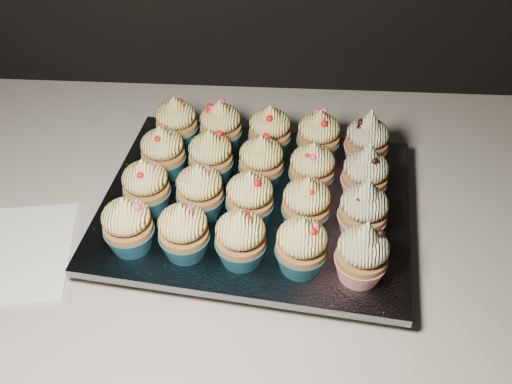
% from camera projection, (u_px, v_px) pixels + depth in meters
% --- Properties ---
extents(cabinet, '(2.40, 0.60, 0.86)m').
position_uv_depth(cabinet, '(311.00, 369.00, 1.15)').
color(cabinet, black).
rests_on(cabinet, ground).
extents(worktop, '(2.44, 0.64, 0.04)m').
position_uv_depth(worktop, '(332.00, 213.00, 0.85)').
color(worktop, beige).
rests_on(worktop, cabinet).
extents(napkin, '(0.20, 0.20, 0.00)m').
position_uv_depth(napkin, '(5.00, 254.00, 0.76)').
color(napkin, white).
rests_on(napkin, worktop).
extents(baking_tray, '(0.42, 0.34, 0.02)m').
position_uv_depth(baking_tray, '(256.00, 212.00, 0.80)').
color(baking_tray, black).
rests_on(baking_tray, worktop).
extents(foil_lining, '(0.45, 0.37, 0.01)m').
position_uv_depth(foil_lining, '(256.00, 204.00, 0.79)').
color(foil_lining, silver).
rests_on(foil_lining, baking_tray).
extents(cupcake_0, '(0.06, 0.06, 0.08)m').
position_uv_depth(cupcake_0, '(128.00, 225.00, 0.70)').
color(cupcake_0, '#16536B').
rests_on(cupcake_0, foil_lining).
extents(cupcake_1, '(0.06, 0.06, 0.08)m').
position_uv_depth(cupcake_1, '(184.00, 231.00, 0.69)').
color(cupcake_1, '#16536B').
rests_on(cupcake_1, foil_lining).
extents(cupcake_2, '(0.06, 0.06, 0.08)m').
position_uv_depth(cupcake_2, '(241.00, 238.00, 0.69)').
color(cupcake_2, '#16536B').
rests_on(cupcake_2, foil_lining).
extents(cupcake_3, '(0.06, 0.06, 0.08)m').
position_uv_depth(cupcake_3, '(301.00, 246.00, 0.68)').
color(cupcake_3, '#16536B').
rests_on(cupcake_3, foil_lining).
extents(cupcake_4, '(0.06, 0.06, 0.10)m').
position_uv_depth(cupcake_4, '(362.00, 254.00, 0.66)').
color(cupcake_4, '#A4161B').
rests_on(cupcake_4, foil_lining).
extents(cupcake_5, '(0.06, 0.06, 0.08)m').
position_uv_depth(cupcake_5, '(146.00, 186.00, 0.75)').
color(cupcake_5, '#16536B').
rests_on(cupcake_5, foil_lining).
extents(cupcake_6, '(0.06, 0.06, 0.08)m').
position_uv_depth(cupcake_6, '(200.00, 191.00, 0.75)').
color(cupcake_6, '#16536B').
rests_on(cupcake_6, foil_lining).
extents(cupcake_7, '(0.06, 0.06, 0.08)m').
position_uv_depth(cupcake_7, '(250.00, 198.00, 0.74)').
color(cupcake_7, '#16536B').
rests_on(cupcake_7, foil_lining).
extents(cupcake_8, '(0.06, 0.06, 0.08)m').
position_uv_depth(cupcake_8, '(306.00, 205.00, 0.73)').
color(cupcake_8, '#16536B').
rests_on(cupcake_8, foil_lining).
extents(cupcake_9, '(0.06, 0.06, 0.10)m').
position_uv_depth(cupcake_9, '(363.00, 210.00, 0.72)').
color(cupcake_9, '#A4161B').
rests_on(cupcake_9, foil_lining).
extents(cupcake_10, '(0.06, 0.06, 0.08)m').
position_uv_depth(cupcake_10, '(163.00, 152.00, 0.80)').
color(cupcake_10, '#16536B').
rests_on(cupcake_10, foil_lining).
extents(cupcake_11, '(0.06, 0.06, 0.08)m').
position_uv_depth(cupcake_11, '(211.00, 157.00, 0.80)').
color(cupcake_11, '#16536B').
rests_on(cupcake_11, foil_lining).
extents(cupcake_12, '(0.06, 0.06, 0.08)m').
position_uv_depth(cupcake_12, '(261.00, 162.00, 0.79)').
color(cupcake_12, '#16536B').
rests_on(cupcake_12, foil_lining).
extents(cupcake_13, '(0.06, 0.06, 0.08)m').
position_uv_depth(cupcake_13, '(312.00, 169.00, 0.78)').
color(cupcake_13, '#16536B').
rests_on(cupcake_13, foil_lining).
extents(cupcake_14, '(0.06, 0.06, 0.10)m').
position_uv_depth(cupcake_14, '(365.00, 175.00, 0.77)').
color(cupcake_14, '#A4161B').
rests_on(cupcake_14, foil_lining).
extents(cupcake_15, '(0.06, 0.06, 0.08)m').
position_uv_depth(cupcake_15, '(176.00, 123.00, 0.85)').
color(cupcake_15, '#16536B').
rests_on(cupcake_15, foil_lining).
extents(cupcake_16, '(0.06, 0.06, 0.08)m').
position_uv_depth(cupcake_16, '(221.00, 127.00, 0.85)').
color(cupcake_16, '#16536B').
rests_on(cupcake_16, foil_lining).
extents(cupcake_17, '(0.06, 0.06, 0.08)m').
position_uv_depth(cupcake_17, '(270.00, 132.00, 0.84)').
color(cupcake_17, '#16536B').
rests_on(cupcake_17, foil_lining).
extents(cupcake_18, '(0.06, 0.06, 0.08)m').
position_uv_depth(cupcake_18, '(318.00, 136.00, 0.83)').
color(cupcake_18, '#16536B').
rests_on(cupcake_18, foil_lining).
extents(cupcake_19, '(0.06, 0.06, 0.10)m').
position_uv_depth(cupcake_19, '(367.00, 141.00, 0.82)').
color(cupcake_19, '#A4161B').
rests_on(cupcake_19, foil_lining).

